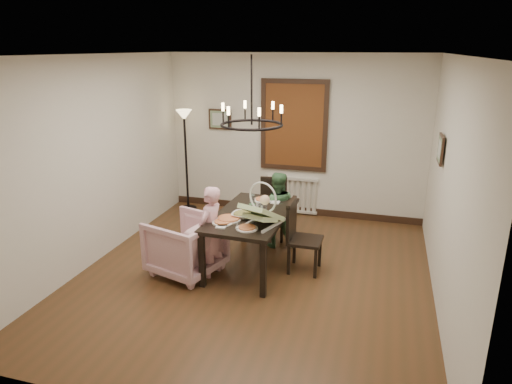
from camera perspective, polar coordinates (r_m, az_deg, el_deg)
The scene contains 17 objects.
room_shell at distance 5.95m, azimuth 0.67°, elevation 3.25°, with size 4.51×5.00×2.81m.
dining_table at distance 6.13m, azimuth -0.51°, elevation -3.42°, with size 0.98×1.66×0.76m.
chair_far at distance 7.09m, azimuth 2.03°, elevation -2.18°, with size 0.42×0.42×0.95m, color black, non-canonical shape.
chair_right at distance 6.09m, azimuth 6.18°, elevation -5.54°, with size 0.43×0.43×0.99m, color black, non-canonical shape.
armchair at distance 6.12m, azimuth -8.79°, elevation -6.59°, with size 0.83×0.86×0.78m, color #E4AFC2.
elderly_woman at distance 5.98m, azimuth -5.68°, elevation -5.87°, with size 0.37×0.24×1.01m, color #E5A2AD.
seated_man at distance 6.82m, azimuth 2.60°, elevation -2.99°, with size 0.46×0.36×0.95m, color #426F43.
baby_bouncer at distance 5.63m, azimuth 0.71°, elevation -2.38°, with size 0.42×0.58×0.38m, color #BED996, non-canonical shape.
salad_bowl at distance 5.93m, azimuth -1.76°, elevation -2.86°, with size 0.32×0.32×0.08m, color white.
pizza_platter at distance 5.85m, azimuth -3.44°, elevation -3.38°, with size 0.32×0.32×0.04m, color tan.
drinking_glass at distance 6.02m, azimuth 0.67°, elevation -2.18°, with size 0.08×0.08×0.15m, color silver.
window_blinds at distance 7.91m, azimuth 4.77°, elevation 8.28°, with size 1.00×0.03×1.40m, color #662D14.
radiator at distance 8.22m, azimuth 4.57°, elevation -0.33°, with size 0.92×0.12×0.62m, color silver, non-canonical shape.
picture_back at distance 8.28m, azimuth -4.52°, elevation 9.06°, with size 0.42×0.03×0.36m, color black.
picture_right at distance 6.25m, azimuth 22.08°, elevation 5.00°, with size 0.42×0.03×0.36m, color black.
floor_lamp at distance 8.34m, azimuth -8.72°, elevation 3.72°, with size 0.30×0.30×1.80m, color black, non-canonical shape.
chandelier at distance 5.79m, azimuth -0.54°, elevation 8.40°, with size 0.80×0.80×0.04m, color black.
Camera 1 is at (1.53, -5.19, 2.88)m, focal length 32.00 mm.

